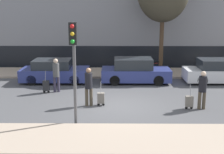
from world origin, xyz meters
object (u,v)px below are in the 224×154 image
at_px(parked_car_2, 222,72).
at_px(pedestrian_left, 56,73).
at_px(parked_car_0, 55,72).
at_px(parked_car_1, 135,71).
at_px(parked_bicycle, 150,66).
at_px(pedestrian_center, 89,84).
at_px(trolley_left, 46,86).
at_px(trolley_right, 189,101).
at_px(traffic_light, 74,53).
at_px(pedestrian_right, 203,88).
at_px(trolley_center, 101,98).

xyz_separation_m(parked_car_2, pedestrian_left, (-9.48, -2.21, 0.37)).
height_order(parked_car_0, parked_car_1, parked_car_1).
bearing_deg(parked_car_1, parked_bicycle, 65.51).
height_order(parked_car_0, parked_car_2, parked_car_2).
relative_size(pedestrian_left, pedestrian_center, 1.01).
xyz_separation_m(parked_car_2, trolley_left, (-10.00, -2.39, -0.27)).
relative_size(parked_car_1, pedestrian_center, 2.29).
bearing_deg(parked_car_1, trolley_left, -153.88).
height_order(parked_car_1, parked_bicycle, parked_car_1).
xyz_separation_m(trolley_right, traffic_light, (-4.81, -1.95, 2.43)).
bearing_deg(traffic_light, pedestrian_right, 20.06).
relative_size(pedestrian_right, parked_bicycle, 0.97).
bearing_deg(parked_car_2, traffic_light, -138.67).
xyz_separation_m(trolley_left, pedestrian_right, (7.47, -2.59, 0.60)).
xyz_separation_m(parked_car_2, pedestrian_center, (-7.57, -4.56, 0.35)).
xyz_separation_m(parked_car_2, trolley_center, (-7.02, -4.52, -0.30)).
xyz_separation_m(parked_car_0, pedestrian_right, (7.47, -4.98, 0.34)).
xyz_separation_m(trolley_left, trolley_right, (6.92, -2.59, -0.03)).
distance_m(pedestrian_center, pedestrian_right, 5.05).
height_order(pedestrian_left, trolley_center, pedestrian_left).
height_order(trolley_center, trolley_right, trolley_center).
xyz_separation_m(parked_car_2, parked_bicycle, (-3.97, 2.62, -0.17)).
xyz_separation_m(parked_car_2, pedestrian_right, (-2.53, -4.98, 0.32)).
relative_size(parked_car_0, parked_car_1, 0.98).
bearing_deg(trolley_right, trolley_left, 159.46).
height_order(trolley_left, pedestrian_right, pedestrian_right).
bearing_deg(parked_car_2, trolley_right, -121.71).
distance_m(pedestrian_center, traffic_light, 2.98).
height_order(parked_car_1, pedestrian_left, pedestrian_left).
relative_size(parked_car_0, pedestrian_left, 2.22).
relative_size(pedestrian_right, trolley_right, 1.52).
relative_size(pedestrian_center, parked_bicycle, 1.00).
relative_size(parked_car_2, trolley_right, 4.00).
bearing_deg(traffic_light, trolley_center, 70.20).
distance_m(parked_car_2, pedestrian_right, 5.60).
height_order(trolley_left, pedestrian_center, pedestrian_center).
relative_size(parked_car_2, pedestrian_right, 2.63).
relative_size(pedestrian_center, traffic_light, 0.45).
bearing_deg(pedestrian_center, pedestrian_left, -55.22).
distance_m(pedestrian_left, pedestrian_center, 3.03).
relative_size(parked_car_0, pedestrian_right, 2.32).
bearing_deg(parked_car_0, trolley_right, -35.78).
bearing_deg(parked_car_1, parked_car_2, 0.32).
bearing_deg(parked_car_0, traffic_light, -73.10).
distance_m(trolley_center, trolley_right, 3.97).
distance_m(parked_car_0, traffic_light, 7.56).
xyz_separation_m(parked_car_1, traffic_light, (-2.71, -6.91, 2.11)).
xyz_separation_m(pedestrian_left, traffic_light, (1.59, -4.73, 1.76)).
bearing_deg(parked_car_2, trolley_left, -166.54).
distance_m(pedestrian_center, trolley_center, 0.85).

